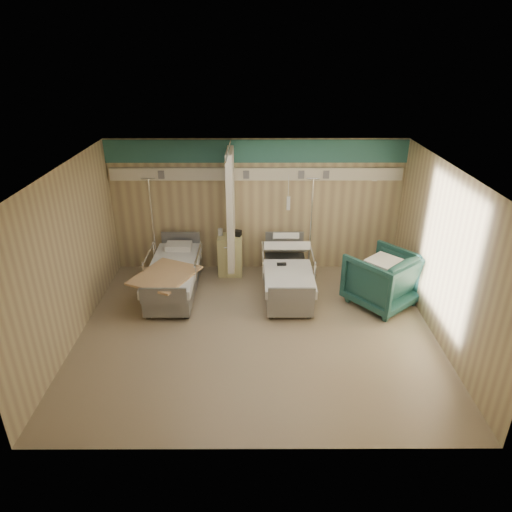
# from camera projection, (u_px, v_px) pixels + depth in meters

# --- Properties ---
(ground) EXTENTS (6.00, 5.00, 0.00)m
(ground) POSITION_uv_depth(u_px,v_px,m) (257.00, 331.00, 7.82)
(ground) COLOR gray
(ground) RESTS_ON ground
(room_walls) EXTENTS (6.04, 5.04, 2.82)m
(room_walls) POSITION_uv_depth(u_px,v_px,m) (255.00, 225.00, 7.26)
(room_walls) COLOR tan
(room_walls) RESTS_ON ground
(bed_right) EXTENTS (1.00, 2.16, 0.63)m
(bed_right) POSITION_uv_depth(u_px,v_px,m) (287.00, 279.00, 8.87)
(bed_right) COLOR silver
(bed_right) RESTS_ON ground
(bed_left) EXTENTS (1.00, 2.16, 0.63)m
(bed_left) POSITION_uv_depth(u_px,v_px,m) (174.00, 280.00, 8.86)
(bed_left) COLOR silver
(bed_left) RESTS_ON ground
(bedside_cabinet) EXTENTS (0.50, 0.48, 0.85)m
(bedside_cabinet) POSITION_uv_depth(u_px,v_px,m) (230.00, 255.00, 9.63)
(bedside_cabinet) COLOR #DDD58A
(bedside_cabinet) RESTS_ON ground
(visitor_armchair) EXTENTS (1.56, 1.57, 1.03)m
(visitor_armchair) POSITION_uv_depth(u_px,v_px,m) (382.00, 279.00, 8.46)
(visitor_armchair) COLOR #1D4944
(visitor_armchair) RESTS_ON ground
(waffle_blanket) EXTENTS (0.77, 0.77, 0.06)m
(waffle_blanket) POSITION_uv_depth(u_px,v_px,m) (385.00, 252.00, 8.22)
(waffle_blanket) COLOR white
(waffle_blanket) RESTS_ON visitor_armchair
(iv_stand_right) EXTENTS (0.38, 0.38, 2.13)m
(iv_stand_right) POSITION_uv_depth(u_px,v_px,m) (309.00, 257.00, 9.49)
(iv_stand_right) COLOR silver
(iv_stand_right) RESTS_ON ground
(iv_stand_left) EXTENTS (0.38, 0.38, 2.14)m
(iv_stand_left) POSITION_uv_depth(u_px,v_px,m) (156.00, 258.00, 9.46)
(iv_stand_left) COLOR silver
(iv_stand_left) RESTS_ON ground
(call_remote) EXTENTS (0.18, 0.09, 0.04)m
(call_remote) POSITION_uv_depth(u_px,v_px,m) (282.00, 264.00, 8.72)
(call_remote) COLOR black
(call_remote) RESTS_ON bed_right
(tan_blanket) EXTENTS (1.32, 1.43, 0.04)m
(tan_blanket) POSITION_uv_depth(u_px,v_px,m) (165.00, 275.00, 8.30)
(tan_blanket) COLOR tan
(tan_blanket) RESTS_ON bed_left
(toiletry_bag) EXTENTS (0.24, 0.19, 0.12)m
(toiletry_bag) POSITION_uv_depth(u_px,v_px,m) (236.00, 233.00, 9.46)
(toiletry_bag) COLOR black
(toiletry_bag) RESTS_ON bedside_cabinet
(white_cup) EXTENTS (0.13, 0.13, 0.14)m
(white_cup) POSITION_uv_depth(u_px,v_px,m) (220.00, 232.00, 9.47)
(white_cup) COLOR white
(white_cup) RESTS_ON bedside_cabinet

